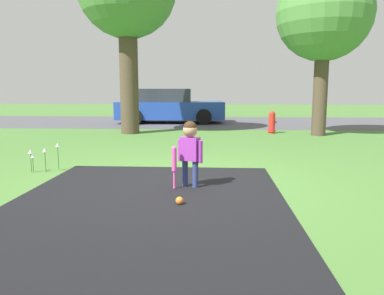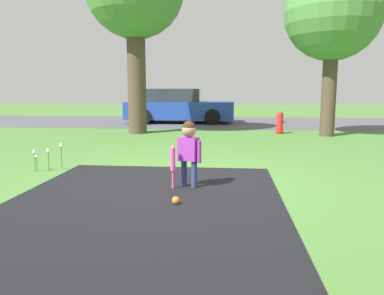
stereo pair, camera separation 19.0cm
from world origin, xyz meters
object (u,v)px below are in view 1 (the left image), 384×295
(sports_ball, at_px, (180,201))
(parked_car, at_px, (170,107))
(tree_near_driveway, at_px, (324,14))
(baseball_bat, at_px, (174,161))
(fire_hydrant, at_px, (272,122))
(child, at_px, (190,145))

(sports_ball, distance_m, parked_car, 10.88)
(parked_car, relative_size, tree_near_driveway, 0.91)
(baseball_bat, relative_size, tree_near_driveway, 0.12)
(fire_hydrant, height_order, parked_car, parked_car)
(child, distance_m, fire_hydrant, 6.77)
(fire_hydrant, bearing_deg, tree_near_driveway, -20.22)
(baseball_bat, bearing_deg, child, 28.88)
(baseball_bat, height_order, tree_near_driveway, tree_near_driveway)
(tree_near_driveway, bearing_deg, fire_hydrant, 159.78)
(baseball_bat, bearing_deg, parked_car, 97.24)
(baseball_bat, bearing_deg, tree_near_driveway, 60.44)
(fire_hydrant, height_order, tree_near_driveway, tree_near_driveway)
(sports_ball, bearing_deg, tree_near_driveway, 63.83)
(tree_near_driveway, bearing_deg, baseball_bat, -119.56)
(baseball_bat, relative_size, fire_hydrant, 0.85)
(child, relative_size, parked_car, 0.21)
(sports_ball, relative_size, tree_near_driveway, 0.02)
(baseball_bat, bearing_deg, sports_ball, -78.64)
(sports_ball, xyz_separation_m, parked_car, (-1.42, 10.78, 0.58))
(baseball_bat, xyz_separation_m, parked_car, (-1.28, 10.11, 0.26))
(baseball_bat, distance_m, sports_ball, 0.75)
(baseball_bat, distance_m, fire_hydrant, 6.93)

